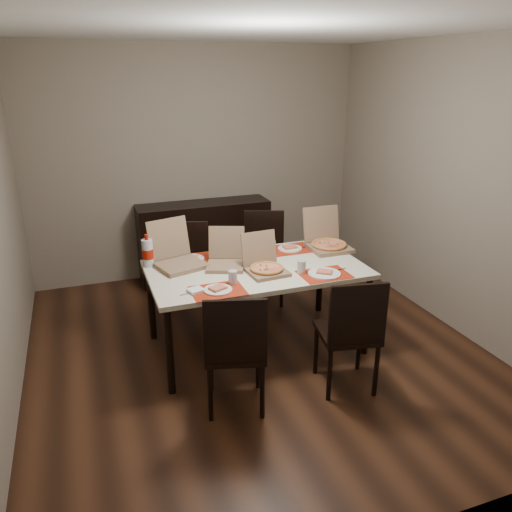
{
  "coord_description": "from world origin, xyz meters",
  "views": [
    {
      "loc": [
        -1.3,
        -3.59,
        2.3
      ],
      "look_at": [
        0.02,
        0.08,
        0.85
      ],
      "focal_mm": 35.0,
      "sensor_mm": 36.0,
      "label": 1
    }
  ],
  "objects_px": {
    "chair_near_left": "(235,347)",
    "pizza_box_center": "(265,266)",
    "chair_near_right": "(351,330)",
    "dip_bowl": "(259,257)",
    "dining_table": "(256,274)",
    "soda_bottle": "(148,253)",
    "sideboard": "(205,241)",
    "chair_far_right": "(264,252)",
    "chair_far_left": "(187,266)"
  },
  "relations": [
    {
      "from": "chair_near_left",
      "to": "soda_bottle",
      "type": "relative_size",
      "value": 3.28
    },
    {
      "from": "sideboard",
      "to": "chair_far_right",
      "type": "height_order",
      "value": "chair_far_right"
    },
    {
      "from": "chair_near_right",
      "to": "chair_near_left",
      "type": "bearing_deg",
      "value": 176.2
    },
    {
      "from": "pizza_box_center",
      "to": "soda_bottle",
      "type": "distance_m",
      "value": 0.99
    },
    {
      "from": "dining_table",
      "to": "soda_bottle",
      "type": "relative_size",
      "value": 6.35
    },
    {
      "from": "chair_near_left",
      "to": "pizza_box_center",
      "type": "height_order",
      "value": "pizza_box_center"
    },
    {
      "from": "sideboard",
      "to": "chair_near_right",
      "type": "height_order",
      "value": "chair_near_right"
    },
    {
      "from": "dip_bowl",
      "to": "soda_bottle",
      "type": "bearing_deg",
      "value": 171.97
    },
    {
      "from": "dining_table",
      "to": "soda_bottle",
      "type": "height_order",
      "value": "soda_bottle"
    },
    {
      "from": "pizza_box_center",
      "to": "dip_bowl",
      "type": "relative_size",
      "value": 3.15
    },
    {
      "from": "chair_near_right",
      "to": "chair_far_left",
      "type": "height_order",
      "value": "same"
    },
    {
      "from": "pizza_box_center",
      "to": "soda_bottle",
      "type": "xyz_separation_m",
      "value": [
        -0.88,
        0.45,
        0.07
      ]
    },
    {
      "from": "chair_near_right",
      "to": "pizza_box_center",
      "type": "bearing_deg",
      "value": 118.76
    },
    {
      "from": "chair_near_left",
      "to": "chair_near_right",
      "type": "bearing_deg",
      "value": -3.8
    },
    {
      "from": "dining_table",
      "to": "sideboard",
      "type": "bearing_deg",
      "value": 90.81
    },
    {
      "from": "dip_bowl",
      "to": "soda_bottle",
      "type": "distance_m",
      "value": 0.96
    },
    {
      "from": "pizza_box_center",
      "to": "chair_far_left",
      "type": "bearing_deg",
      "value": 115.89
    },
    {
      "from": "chair_far_left",
      "to": "dining_table",
      "type": "bearing_deg",
      "value": -62.48
    },
    {
      "from": "soda_bottle",
      "to": "dip_bowl",
      "type": "bearing_deg",
      "value": -8.03
    },
    {
      "from": "sideboard",
      "to": "chair_far_right",
      "type": "distance_m",
      "value": 0.89
    },
    {
      "from": "dip_bowl",
      "to": "sideboard",
      "type": "bearing_deg",
      "value": 94.52
    },
    {
      "from": "dip_bowl",
      "to": "chair_far_left",
      "type": "bearing_deg",
      "value": 129.78
    },
    {
      "from": "chair_far_right",
      "to": "pizza_box_center",
      "type": "relative_size",
      "value": 2.55
    },
    {
      "from": "dining_table",
      "to": "pizza_box_center",
      "type": "relative_size",
      "value": 4.94
    },
    {
      "from": "soda_bottle",
      "to": "chair_near_right",
      "type": "bearing_deg",
      "value": -42.66
    },
    {
      "from": "chair_far_right",
      "to": "soda_bottle",
      "type": "distance_m",
      "value": 1.46
    },
    {
      "from": "chair_near_right",
      "to": "dip_bowl",
      "type": "bearing_deg",
      "value": 107.87
    },
    {
      "from": "chair_far_right",
      "to": "chair_far_left",
      "type": "bearing_deg",
      "value": -171.98
    },
    {
      "from": "chair_near_left",
      "to": "chair_far_right",
      "type": "height_order",
      "value": "same"
    },
    {
      "from": "chair_far_left",
      "to": "chair_far_right",
      "type": "height_order",
      "value": "same"
    },
    {
      "from": "dining_table",
      "to": "chair_near_left",
      "type": "bearing_deg",
      "value": -118.93
    },
    {
      "from": "chair_near_right",
      "to": "dip_bowl",
      "type": "distance_m",
      "value": 1.13
    },
    {
      "from": "chair_near_right",
      "to": "chair_far_left",
      "type": "xyz_separation_m",
      "value": [
        -0.86,
        1.67,
        0.0
      ]
    },
    {
      "from": "soda_bottle",
      "to": "chair_far_left",
      "type": "bearing_deg",
      "value": 49.29
    },
    {
      "from": "sideboard",
      "to": "soda_bottle",
      "type": "xyz_separation_m",
      "value": [
        -0.83,
        -1.37,
        0.42
      ]
    },
    {
      "from": "sideboard",
      "to": "soda_bottle",
      "type": "distance_m",
      "value": 1.66
    },
    {
      "from": "sideboard",
      "to": "chair_far_left",
      "type": "height_order",
      "value": "chair_far_left"
    },
    {
      "from": "pizza_box_center",
      "to": "dining_table",
      "type": "bearing_deg",
      "value": 104.49
    },
    {
      "from": "sideboard",
      "to": "chair_near_left",
      "type": "relative_size",
      "value": 1.61
    },
    {
      "from": "pizza_box_center",
      "to": "chair_far_right",
      "type": "bearing_deg",
      "value": 69.69
    },
    {
      "from": "chair_far_right",
      "to": "pizza_box_center",
      "type": "bearing_deg",
      "value": -110.31
    },
    {
      "from": "sideboard",
      "to": "chair_near_right",
      "type": "bearing_deg",
      "value": -79.85
    },
    {
      "from": "pizza_box_center",
      "to": "dip_bowl",
      "type": "height_order",
      "value": "pizza_box_center"
    },
    {
      "from": "soda_bottle",
      "to": "dining_table",
      "type": "bearing_deg",
      "value": -20.92
    },
    {
      "from": "chair_far_left",
      "to": "sideboard",
      "type": "bearing_deg",
      "value": 65.49
    },
    {
      "from": "sideboard",
      "to": "chair_far_left",
      "type": "relative_size",
      "value": 1.61
    },
    {
      "from": "pizza_box_center",
      "to": "sideboard",
      "type": "bearing_deg",
      "value": 91.79
    },
    {
      "from": "dining_table",
      "to": "chair_far_left",
      "type": "xyz_separation_m",
      "value": [
        -0.43,
        0.82,
        -0.17
      ]
    },
    {
      "from": "chair_near_left",
      "to": "soda_bottle",
      "type": "xyz_separation_m",
      "value": [
        -0.41,
        1.12,
        0.36
      ]
    },
    {
      "from": "dining_table",
      "to": "chair_far_right",
      "type": "xyz_separation_m",
      "value": [
        0.43,
        0.94,
        -0.17
      ]
    }
  ]
}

